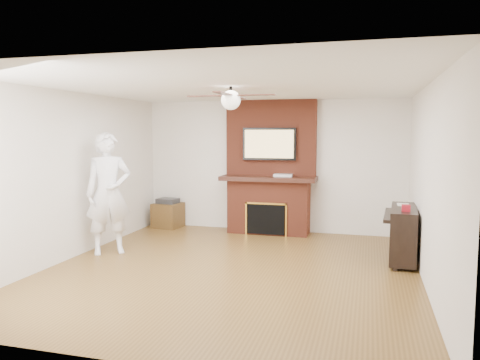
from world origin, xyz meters
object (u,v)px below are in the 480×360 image
(fireplace, at_px, (270,180))
(person, at_px, (109,193))
(piano, at_px, (403,232))
(side_table, at_px, (168,214))

(fireplace, relative_size, person, 1.32)
(fireplace, height_order, piano, fireplace)
(fireplace, height_order, person, fireplace)
(piano, bearing_deg, fireplace, 151.66)
(piano, bearing_deg, side_table, 166.17)
(fireplace, bearing_deg, piano, -31.95)
(fireplace, xyz_separation_m, person, (-2.10, -2.18, -0.05))
(fireplace, bearing_deg, person, -133.91)
(piano, bearing_deg, person, -166.81)
(fireplace, height_order, side_table, fireplace)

